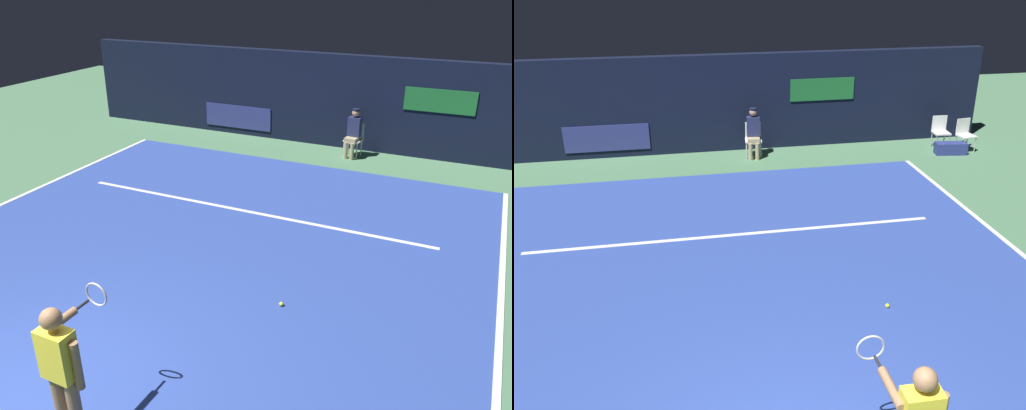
# 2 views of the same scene
# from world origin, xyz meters

# --- Properties ---
(ground_plane) EXTENTS (30.81, 30.81, 0.00)m
(ground_plane) POSITION_xyz_m (0.00, 4.14, 0.00)
(ground_plane) COLOR #4C7A56
(court_surface) EXTENTS (10.09, 10.28, 0.01)m
(court_surface) POSITION_xyz_m (0.00, 4.14, 0.01)
(court_surface) COLOR #2D479E
(court_surface) RESTS_ON ground
(line_sideline_left) EXTENTS (0.10, 10.28, 0.01)m
(line_sideline_left) POSITION_xyz_m (4.99, 4.14, 0.01)
(line_sideline_left) COLOR white
(line_sideline_left) RESTS_ON court_surface
(line_sideline_right) EXTENTS (0.10, 10.28, 0.01)m
(line_sideline_right) POSITION_xyz_m (-4.99, 4.14, 0.01)
(line_sideline_right) COLOR white
(line_sideline_right) RESTS_ON court_surface
(line_service) EXTENTS (7.87, 0.10, 0.01)m
(line_service) POSITION_xyz_m (0.00, 5.94, 0.01)
(line_service) COLOR white
(line_service) RESTS_ON court_surface
(back_wall) EXTENTS (15.59, 0.33, 2.60)m
(back_wall) POSITION_xyz_m (-0.00, 11.20, 1.30)
(back_wall) COLOR black
(back_wall) RESTS_ON ground
(tennis_player) EXTENTS (0.60, 0.94, 1.73)m
(tennis_player) POSITION_xyz_m (0.87, -0.11, 0.99)
(tennis_player) COLOR #8C6647
(tennis_player) RESTS_ON ground
(line_judge_on_chair) EXTENTS (0.48, 0.56, 1.32)m
(line_judge_on_chair) POSITION_xyz_m (1.08, 10.40, 0.69)
(line_judge_on_chair) COLOR white
(line_judge_on_chair) RESTS_ON ground
(tennis_ball) EXTENTS (0.07, 0.07, 0.07)m
(tennis_ball) POSITION_xyz_m (1.96, 3.09, 0.05)
(tennis_ball) COLOR #CCE033
(tennis_ball) RESTS_ON court_surface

